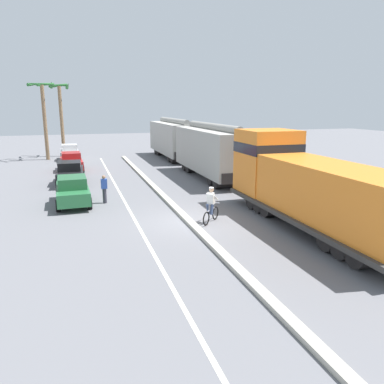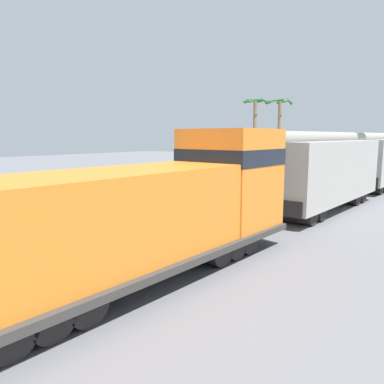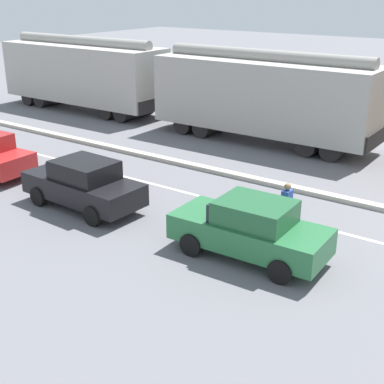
{
  "view_description": "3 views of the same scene",
  "coord_description": "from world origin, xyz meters",
  "px_view_note": "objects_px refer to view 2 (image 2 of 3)",
  "views": [
    {
      "loc": [
        -4.99,
        -16.53,
        5.47
      ],
      "look_at": [
        0.29,
        0.23,
        1.4
      ],
      "focal_mm": 35.0,
      "sensor_mm": 36.0,
      "label": 1
    },
    {
      "loc": [
        12.51,
        -9.42,
        3.96
      ],
      "look_at": [
        3.78,
        0.97,
        1.92
      ],
      "focal_mm": 35.0,
      "sensor_mm": 36.0,
      "label": 2
    },
    {
      "loc": [
        -16.56,
        -1.13,
        6.82
      ],
      "look_at": [
        -4.21,
        7.62,
        0.94
      ],
      "focal_mm": 50.0,
      "sensor_mm": 36.0,
      "label": 3
    }
  ],
  "objects_px": {
    "hopper_car_middle": "(379,161)",
    "palm_tree_near": "(280,122)",
    "parked_car_red": "(229,174)",
    "pedestrian_by_cars": "(138,191)",
    "parked_car_green": "(121,188)",
    "locomotive": "(160,212)",
    "palm_tree_far": "(255,120)",
    "parked_car_black": "(185,179)",
    "cyclist": "(114,217)",
    "hopper_car_lead": "(321,172)",
    "parked_car_white": "(267,168)"
  },
  "relations": [
    {
      "from": "hopper_car_middle",
      "to": "palm_tree_near",
      "type": "bearing_deg",
      "value": 154.76
    },
    {
      "from": "parked_car_red",
      "to": "pedestrian_by_cars",
      "type": "bearing_deg",
      "value": -81.38
    },
    {
      "from": "parked_car_green",
      "to": "parked_car_red",
      "type": "distance_m",
      "value": 11.61
    },
    {
      "from": "locomotive",
      "to": "palm_tree_far",
      "type": "relative_size",
      "value": 1.47
    },
    {
      "from": "parked_car_red",
      "to": "hopper_car_middle",
      "type": "bearing_deg",
      "value": 26.56
    },
    {
      "from": "parked_car_black",
      "to": "palm_tree_far",
      "type": "height_order",
      "value": "palm_tree_far"
    },
    {
      "from": "parked_car_red",
      "to": "cyclist",
      "type": "relative_size",
      "value": 2.49
    },
    {
      "from": "hopper_car_middle",
      "to": "parked_car_black",
      "type": "relative_size",
      "value": 2.49
    },
    {
      "from": "parked_car_red",
      "to": "parked_car_green",
      "type": "bearing_deg",
      "value": -89.68
    },
    {
      "from": "hopper_car_lead",
      "to": "palm_tree_near",
      "type": "relative_size",
      "value": 1.34
    },
    {
      "from": "cyclist",
      "to": "parked_car_red",
      "type": "bearing_deg",
      "value": 110.29
    },
    {
      "from": "parked_car_black",
      "to": "palm_tree_near",
      "type": "xyz_separation_m",
      "value": [
        -0.71,
        15.94,
        4.57
      ]
    },
    {
      "from": "hopper_car_middle",
      "to": "palm_tree_far",
      "type": "bearing_deg",
      "value": 167.27
    },
    {
      "from": "parked_car_black",
      "to": "hopper_car_lead",
      "type": "bearing_deg",
      "value": -4.98
    },
    {
      "from": "palm_tree_far",
      "to": "locomotive",
      "type": "bearing_deg",
      "value": -64.53
    },
    {
      "from": "hopper_car_lead",
      "to": "cyclist",
      "type": "height_order",
      "value": "hopper_car_lead"
    },
    {
      "from": "locomotive",
      "to": "pedestrian_by_cars",
      "type": "xyz_separation_m",
      "value": [
        -8.55,
        6.78,
        -0.95
      ]
    },
    {
      "from": "hopper_car_lead",
      "to": "parked_car_black",
      "type": "height_order",
      "value": "hopper_car_lead"
    },
    {
      "from": "parked_car_red",
      "to": "palm_tree_far",
      "type": "distance_m",
      "value": 9.63
    },
    {
      "from": "palm_tree_near",
      "to": "pedestrian_by_cars",
      "type": "xyz_separation_m",
      "value": [
        2.58,
        -22.23,
        -4.54
      ]
    },
    {
      "from": "parked_car_white",
      "to": "hopper_car_lead",
      "type": "bearing_deg",
      "value": -51.89
    },
    {
      "from": "hopper_car_lead",
      "to": "palm_tree_far",
      "type": "distance_m",
      "value": 19.55
    },
    {
      "from": "parked_car_white",
      "to": "parked_car_black",
      "type": "bearing_deg",
      "value": -89.63
    },
    {
      "from": "hopper_car_lead",
      "to": "palm_tree_near",
      "type": "distance_m",
      "value": 20.47
    },
    {
      "from": "parked_car_red",
      "to": "parked_car_white",
      "type": "xyz_separation_m",
      "value": [
        -0.16,
        6.96,
        0.0
      ]
    },
    {
      "from": "parked_car_black",
      "to": "pedestrian_by_cars",
      "type": "xyz_separation_m",
      "value": [
        1.87,
        -6.29,
        0.03
      ]
    },
    {
      "from": "parked_car_black",
      "to": "parked_car_white",
      "type": "bearing_deg",
      "value": 90.37
    },
    {
      "from": "parked_car_white",
      "to": "pedestrian_by_cars",
      "type": "distance_m",
      "value": 18.87
    },
    {
      "from": "locomotive",
      "to": "palm_tree_far",
      "type": "distance_m",
      "value": 29.73
    },
    {
      "from": "parked_car_black",
      "to": "parked_car_white",
      "type": "relative_size",
      "value": 1.0
    },
    {
      "from": "locomotive",
      "to": "palm_tree_far",
      "type": "height_order",
      "value": "palm_tree_far"
    },
    {
      "from": "hopper_car_lead",
      "to": "palm_tree_far",
      "type": "bearing_deg",
      "value": 131.23
    },
    {
      "from": "parked_car_green",
      "to": "parked_car_red",
      "type": "xyz_separation_m",
      "value": [
        -0.06,
        11.61,
        0.0
      ]
    },
    {
      "from": "hopper_car_middle",
      "to": "pedestrian_by_cars",
      "type": "bearing_deg",
      "value": -116.74
    },
    {
      "from": "locomotive",
      "to": "parked_car_white",
      "type": "relative_size",
      "value": 2.74
    },
    {
      "from": "parked_car_red",
      "to": "palm_tree_near",
      "type": "xyz_separation_m",
      "value": [
        -0.79,
        10.42,
        4.57
      ]
    },
    {
      "from": "locomotive",
      "to": "palm_tree_far",
      "type": "xyz_separation_m",
      "value": [
        -12.68,
        26.62,
        3.79
      ]
    },
    {
      "from": "pedestrian_by_cars",
      "to": "cyclist",
      "type": "bearing_deg",
      "value": -49.34
    },
    {
      "from": "parked_car_white",
      "to": "palm_tree_near",
      "type": "xyz_separation_m",
      "value": [
        -0.63,
        3.46,
        4.57
      ]
    },
    {
      "from": "parked_car_black",
      "to": "parked_car_red",
      "type": "height_order",
      "value": "same"
    },
    {
      "from": "palm_tree_far",
      "to": "pedestrian_by_cars",
      "type": "relative_size",
      "value": 4.88
    },
    {
      "from": "palm_tree_far",
      "to": "hopper_car_middle",
      "type": "bearing_deg",
      "value": -12.73
    },
    {
      "from": "parked_car_red",
      "to": "cyclist",
      "type": "height_order",
      "value": "cyclist"
    },
    {
      "from": "parked_car_white",
      "to": "cyclist",
      "type": "relative_size",
      "value": 2.47
    },
    {
      "from": "cyclist",
      "to": "pedestrian_by_cars",
      "type": "bearing_deg",
      "value": 130.66
    },
    {
      "from": "locomotive",
      "to": "hopper_car_lead",
      "type": "xyz_separation_m",
      "value": [
        0.0,
        12.16,
        0.28
      ]
    },
    {
      "from": "palm_tree_far",
      "to": "pedestrian_by_cars",
      "type": "height_order",
      "value": "palm_tree_far"
    },
    {
      "from": "palm_tree_far",
      "to": "pedestrian_by_cars",
      "type": "bearing_deg",
      "value": -78.25
    },
    {
      "from": "locomotive",
      "to": "parked_car_green",
      "type": "xyz_separation_m",
      "value": [
        -10.28,
        6.98,
        -0.98
      ]
    },
    {
      "from": "palm_tree_near",
      "to": "parked_car_red",
      "type": "bearing_deg",
      "value": -85.65
    }
  ]
}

